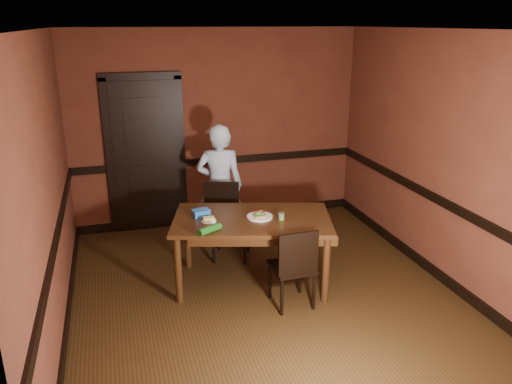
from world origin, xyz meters
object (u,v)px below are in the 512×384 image
sauce_jar (281,216)px  cheese_saucer (209,220)px  food_tub (201,213)px  person (220,186)px  chair_near (292,265)px  dining_table (252,251)px  sandwich_plate (260,216)px  chair_far (231,222)px

sauce_jar → cheese_saucer: sauce_jar is taller
food_tub → person: bearing=55.8°
person → food_tub: (-0.41, -0.92, 0.03)m
chair_near → sauce_jar: chair_near is taller
chair_near → food_tub: (-0.78, 0.72, 0.39)m
dining_table → food_tub: size_ratio=8.27×
dining_table → sauce_jar: sauce_jar is taller
sandwich_plate → food_tub: bearing=160.6°
dining_table → chair_far: bearing=111.2°
cheese_saucer → person: bearing=71.9°
person → cheese_saucer: (-0.36, -1.09, 0.01)m
dining_table → person: bearing=111.3°
food_tub → chair_far: bearing=38.3°
dining_table → food_tub: food_tub is taller
sandwich_plate → cheese_saucer: (-0.54, 0.04, -0.00)m
cheese_saucer → food_tub: bearing=106.4°
person → dining_table: bearing=109.8°
sauce_jar → food_tub: (-0.80, 0.33, -0.00)m
chair_near → sandwich_plate: chair_near is taller
dining_table → chair_near: (0.27, -0.52, 0.04)m
chair_far → food_tub: bearing=-109.5°
sauce_jar → cheese_saucer: bearing=168.0°
cheese_saucer → food_tub: 0.18m
dining_table → chair_far: size_ratio=1.79×
person → cheese_saucer: person is taller
sauce_jar → food_tub: same height
sandwich_plate → chair_near: bearing=-69.7°
chair_far → person: 0.53m
sauce_jar → food_tub: bearing=157.5°
food_tub → cheese_saucer: bearing=-83.9°
dining_table → sauce_jar: bearing=-8.9°
person → sauce_jar: size_ratio=20.63×
person → chair_near: bearing=117.3°
chair_near → cheese_saucer: bearing=-38.6°
chair_near → sandwich_plate: bearing=-71.6°
chair_far → cheese_saucer: (-0.40, -0.68, 0.34)m
chair_near → person: person is taller
chair_far → chair_near: bearing=-52.8°
person → sauce_jar: 1.31m
dining_table → sandwich_plate: 0.42m
chair_far → cheese_saucer: chair_far is taller
dining_table → sauce_jar: 0.53m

